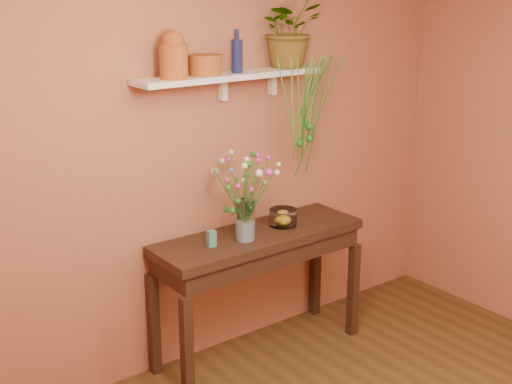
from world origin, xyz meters
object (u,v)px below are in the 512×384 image
Objects in this scene: glass_vase at (245,223)px; glass_bowl at (283,218)px; bouquet at (244,180)px; terracotta_jug at (173,56)px; sideboard at (259,250)px; blue_bottle at (237,55)px; spider_plant at (289,28)px.

glass_bowl is at bearing 10.47° from glass_vase.
glass_vase reaches higher than glass_bowl.
terracotta_jug is at bearing 160.38° from bouquet.
sideboard is 1.42m from terracotta_jug.
glass_bowl is at bearing -15.57° from blue_bottle.
sideboard is 3.08× the size of bouquet.
glass_vase is at bearing -169.53° from glass_bowl.
glass_vase is at bearing -160.11° from sideboard.
sideboard is 0.28m from glass_bowl.
glass_bowl reaches higher than sideboard.
terracotta_jug is at bearing 158.64° from glass_vase.
glass_vase reaches higher than sideboard.
sideboard is 5.53× the size of glass_vase.
glass_bowl is (0.37, 0.05, -0.34)m from bouquet.
terracotta_jug is 1.05× the size of glass_vase.
glass_bowl is at bearing -6.41° from terracotta_jug.
glass_bowl is at bearing -136.89° from spider_plant.
bouquet reaches higher than glass_vase.
spider_plant is (0.90, 0.04, 0.12)m from terracotta_jug.
spider_plant reaches higher than sideboard.
blue_bottle is 1.05m from glass_vase.
terracotta_jug is 0.45m from blue_bottle.
terracotta_jug is 1.15m from glass_vase.
sideboard is 2.92× the size of spider_plant.
bouquet is (-0.15, -0.04, 0.52)m from sideboard.
terracotta_jug is 1.48× the size of glass_bowl.
sideboard is at bearing -46.03° from blue_bottle.
bouquet is at bearing -159.97° from spider_plant.
bouquet is 2.54× the size of glass_bowl.
glass_vase is (-0.51, -0.20, -1.18)m from spider_plant.
spider_plant is at bearing 2.81° from terracotta_jug.
glass_vase is at bearing -110.31° from blue_bottle.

